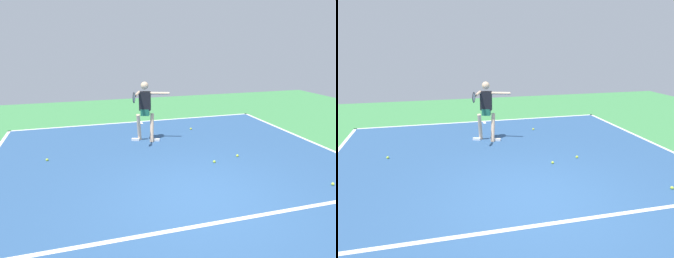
% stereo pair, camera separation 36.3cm
% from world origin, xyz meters
% --- Properties ---
extents(ground_plane, '(22.18, 22.18, 0.00)m').
position_xyz_m(ground_plane, '(0.00, 0.00, 0.00)').
color(ground_plane, '#428E4C').
extents(court_surface, '(9.19, 12.52, 0.00)m').
position_xyz_m(court_surface, '(0.00, 0.00, 0.00)').
color(court_surface, '#2D5484').
rests_on(court_surface, ground_plane).
extents(court_line_baseline_near, '(9.19, 0.10, 0.01)m').
position_xyz_m(court_line_baseline_near, '(0.00, -6.21, 0.00)').
color(court_line_baseline_near, white).
rests_on(court_line_baseline_near, ground_plane).
extents(court_line_service, '(6.89, 0.10, 0.01)m').
position_xyz_m(court_line_service, '(0.00, 0.84, 0.00)').
color(court_line_service, white).
rests_on(court_line_service, ground_plane).
extents(court_line_centre_mark, '(0.10, 0.30, 0.01)m').
position_xyz_m(court_line_centre_mark, '(0.00, -6.01, 0.00)').
color(court_line_centre_mark, white).
rests_on(court_line_centre_mark, ground_plane).
extents(tennis_player, '(1.24, 1.19, 1.83)m').
position_xyz_m(tennis_player, '(0.30, -3.84, 1.06)').
color(tennis_player, beige).
rests_on(tennis_player, ground_plane).
extents(tennis_ball_by_baseline, '(0.07, 0.07, 0.07)m').
position_xyz_m(tennis_ball_by_baseline, '(-2.89, 0.25, 0.03)').
color(tennis_ball_by_baseline, '#C6E53D').
rests_on(tennis_ball_by_baseline, ground_plane).
extents(tennis_ball_centre_court, '(0.07, 0.07, 0.07)m').
position_xyz_m(tennis_ball_centre_court, '(-0.98, -1.63, 0.03)').
color(tennis_ball_centre_court, '#C6E53D').
rests_on(tennis_ball_centre_court, ground_plane).
extents(tennis_ball_by_sideline, '(0.07, 0.07, 0.07)m').
position_xyz_m(tennis_ball_by_sideline, '(-1.75, -1.84, 0.03)').
color(tennis_ball_by_sideline, '#CCE033').
rests_on(tennis_ball_by_sideline, ground_plane).
extents(tennis_ball_near_service_line, '(0.07, 0.07, 0.07)m').
position_xyz_m(tennis_ball_near_service_line, '(-1.47, -4.62, 0.03)').
color(tennis_ball_near_service_line, yellow).
rests_on(tennis_ball_near_service_line, ground_plane).
extents(tennis_ball_far_corner, '(0.07, 0.07, 0.07)m').
position_xyz_m(tennis_ball_far_corner, '(3.09, -2.96, 0.03)').
color(tennis_ball_far_corner, '#C6E53D').
rests_on(tennis_ball_far_corner, ground_plane).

